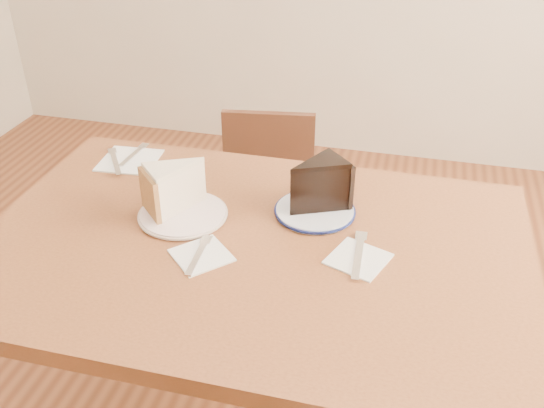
{
  "coord_description": "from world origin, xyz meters",
  "views": [
    {
      "loc": [
        0.31,
        -1.04,
        1.52
      ],
      "look_at": [
        0.03,
        0.09,
        0.8
      ],
      "focal_mm": 40.0,
      "sensor_mm": 36.0,
      "label": 1
    }
  ],
  "objects": [
    {
      "name": "chocolate_cake",
      "position": [
        0.11,
        0.15,
        0.82
      ],
      "size": [
        0.16,
        0.16,
        0.11
      ],
      "primitive_type": null,
      "rotation": [
        0.0,
        0.0,
        2.34
      ],
      "color": "black",
      "rests_on": "plate_navy"
    },
    {
      "name": "fork_spare",
      "position": [
        -0.42,
        0.31,
        0.76
      ],
      "size": [
        0.02,
        0.14,
        0.0
      ],
      "primitive_type": "cube",
      "rotation": [
        0.0,
        0.0,
        -0.07
      ],
      "color": "white",
      "rests_on": "napkin_spare"
    },
    {
      "name": "carrot_cake",
      "position": [
        -0.2,
        0.08,
        0.81
      ],
      "size": [
        0.16,
        0.16,
        0.1
      ],
      "primitive_type": null,
      "rotation": [
        0.0,
        0.0,
        -0.8
      ],
      "color": "#F3E2C9",
      "rests_on": "plate_cream"
    },
    {
      "name": "fork_cream",
      "position": [
        -0.09,
        -0.08,
        0.76
      ],
      "size": [
        0.02,
        0.14,
        0.0
      ],
      "primitive_type": "cube",
      "rotation": [
        0.0,
        0.0,
        0.05
      ],
      "color": "silver",
      "rests_on": "napkin_cream"
    },
    {
      "name": "plate_cream",
      "position": [
        -0.18,
        0.06,
        0.76
      ],
      "size": [
        0.2,
        0.2,
        0.01
      ],
      "primitive_type": "cylinder",
      "color": "white",
      "rests_on": "table"
    },
    {
      "name": "napkin_cream",
      "position": [
        -0.09,
        -0.08,
        0.75
      ],
      "size": [
        0.16,
        0.16,
        0.0
      ],
      "primitive_type": "cube",
      "rotation": [
        0.0,
        0.0,
        0.81
      ],
      "color": "white",
      "rests_on": "table"
    },
    {
      "name": "knife_spare",
      "position": [
        -0.45,
        0.26,
        0.76
      ],
      "size": [
        0.1,
        0.14,
        0.0
      ],
      "primitive_type": "cube",
      "rotation": [
        0.0,
        0.0,
        0.59
      ],
      "color": "silver",
      "rests_on": "napkin_spare"
    },
    {
      "name": "plate_navy",
      "position": [
        0.11,
        0.15,
        0.76
      ],
      "size": [
        0.18,
        0.18,
        0.01
      ],
      "primitive_type": "cylinder",
      "color": "white",
      "rests_on": "table"
    },
    {
      "name": "chair_far",
      "position": [
        -0.13,
        0.62,
        0.41
      ],
      "size": [
        0.41,
        0.41,
        0.73
      ],
      "rotation": [
        0.0,
        0.0,
        3.29
      ],
      "color": "black",
      "rests_on": "ground"
    },
    {
      "name": "napkin_navy",
      "position": [
        0.24,
        -0.01,
        0.75
      ],
      "size": [
        0.15,
        0.15,
        0.0
      ],
      "primitive_type": "cube",
      "rotation": [
        0.0,
        0.0,
        -0.36
      ],
      "color": "white",
      "rests_on": "table"
    },
    {
      "name": "napkin_spare",
      "position": [
        -0.42,
        0.28,
        0.75
      ],
      "size": [
        0.16,
        0.16,
        0.0
      ],
      "primitive_type": "cube",
      "rotation": [
        0.0,
        0.0,
        0.07
      ],
      "color": "white",
      "rests_on": "table"
    },
    {
      "name": "table",
      "position": [
        0.0,
        0.0,
        0.65
      ],
      "size": [
        1.2,
        0.8,
        0.75
      ],
      "color": "#532B16",
      "rests_on": "ground"
    },
    {
      "name": "knife_navy",
      "position": [
        0.23,
        0.0,
        0.76
      ],
      "size": [
        0.02,
        0.17,
        0.0
      ],
      "primitive_type": "cube",
      "rotation": [
        0.0,
        0.0,
        0.04
      ],
      "color": "silver",
      "rests_on": "napkin_navy"
    }
  ]
}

